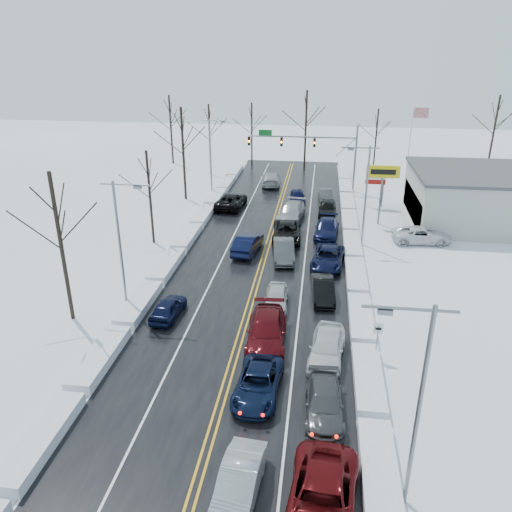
# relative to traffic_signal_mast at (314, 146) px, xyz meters

# --- Properties ---
(ground) EXTENTS (160.00, 160.00, 0.00)m
(ground) POSITION_rel_traffic_signal_mast_xyz_m (-3.45, -27.99, -5.48)
(ground) COLOR white
(ground) RESTS_ON ground
(road_surface) EXTENTS (14.00, 84.00, 0.01)m
(road_surface) POSITION_rel_traffic_signal_mast_xyz_m (-3.45, -25.99, -5.47)
(road_surface) COLOR black
(road_surface) RESTS_ON ground
(snow_bank_left) EXTENTS (1.52, 72.00, 0.63)m
(snow_bank_left) POSITION_rel_traffic_signal_mast_xyz_m (-11.05, -25.99, -5.48)
(snow_bank_left) COLOR silver
(snow_bank_left) RESTS_ON ground
(snow_bank_right) EXTENTS (1.52, 72.00, 0.63)m
(snow_bank_right) POSITION_rel_traffic_signal_mast_xyz_m (4.15, -25.99, -5.48)
(snow_bank_right) COLOR silver
(snow_bank_right) RESTS_ON ground
(traffic_signal_mast) EXTENTS (13.28, 0.39, 8.00)m
(traffic_signal_mast) POSITION_rel_traffic_signal_mast_xyz_m (0.00, 0.00, 0.00)
(traffic_signal_mast) COLOR slate
(traffic_signal_mast) RESTS_ON ground
(tires_plus_sign) EXTENTS (3.20, 0.34, 6.00)m
(tires_plus_sign) POSITION_rel_traffic_signal_mast_xyz_m (7.05, -12.00, -0.49)
(tires_plus_sign) COLOR slate
(tires_plus_sign) RESTS_ON ground
(used_vehicles_sign) EXTENTS (2.20, 0.22, 4.65)m
(used_vehicles_sign) POSITION_rel_traffic_signal_mast_xyz_m (7.05, -5.99, -2.16)
(used_vehicles_sign) COLOR slate
(used_vehicles_sign) RESTS_ON ground
(speed_limit_sign) EXTENTS (0.55, 0.09, 2.35)m
(speed_limit_sign) POSITION_rel_traffic_signal_mast_xyz_m (4.75, -35.99, -3.84)
(speed_limit_sign) COLOR slate
(speed_limit_sign) RESTS_ON ground
(flagpole) EXTENTS (1.87, 1.20, 10.00)m
(flagpole) POSITION_rel_traffic_signal_mast_xyz_m (11.72, 2.01, 0.45)
(flagpole) COLOR silver
(flagpole) RESTS_ON ground
(streetlight_se) EXTENTS (3.20, 0.25, 9.00)m
(streetlight_se) POSITION_rel_traffic_signal_mast_xyz_m (4.85, -45.99, -0.17)
(streetlight_se) COLOR slate
(streetlight_se) RESTS_ON ground
(streetlight_ne) EXTENTS (3.20, 0.25, 9.00)m
(streetlight_ne) POSITION_rel_traffic_signal_mast_xyz_m (4.85, -17.99, -0.17)
(streetlight_ne) COLOR slate
(streetlight_ne) RESTS_ON ground
(streetlight_sw) EXTENTS (3.20, 0.25, 9.00)m
(streetlight_sw) POSITION_rel_traffic_signal_mast_xyz_m (-11.74, -31.99, -0.17)
(streetlight_sw) COLOR slate
(streetlight_sw) RESTS_ON ground
(streetlight_nw) EXTENTS (3.20, 0.25, 9.00)m
(streetlight_nw) POSITION_rel_traffic_signal_mast_xyz_m (-11.74, -3.99, -0.17)
(streetlight_nw) COLOR slate
(streetlight_nw) RESTS_ON ground
(tree_left_b) EXTENTS (4.00, 4.00, 10.00)m
(tree_left_b) POSITION_rel_traffic_signal_mast_xyz_m (-14.95, -33.99, 1.51)
(tree_left_b) COLOR #2D231C
(tree_left_b) RESTS_ON ground
(tree_left_c) EXTENTS (3.40, 3.40, 8.50)m
(tree_left_c) POSITION_rel_traffic_signal_mast_xyz_m (-13.95, -19.99, 0.46)
(tree_left_c) COLOR #2D231C
(tree_left_c) RESTS_ON ground
(tree_left_d) EXTENTS (4.20, 4.20, 10.50)m
(tree_left_d) POSITION_rel_traffic_signal_mast_xyz_m (-14.65, -5.99, 1.86)
(tree_left_d) COLOR #2D231C
(tree_left_d) RESTS_ON ground
(tree_left_e) EXTENTS (3.80, 3.80, 9.50)m
(tree_left_e) POSITION_rel_traffic_signal_mast_xyz_m (-14.25, 6.01, 1.16)
(tree_left_e) COLOR #2D231C
(tree_left_e) RESTS_ON ground
(tree_far_a) EXTENTS (4.00, 4.00, 10.00)m
(tree_far_a) POSITION_rel_traffic_signal_mast_xyz_m (-21.45, 12.01, 1.51)
(tree_far_a) COLOR #2D231C
(tree_far_a) RESTS_ON ground
(tree_far_b) EXTENTS (3.60, 3.60, 9.00)m
(tree_far_b) POSITION_rel_traffic_signal_mast_xyz_m (-9.45, 13.01, 0.81)
(tree_far_b) COLOR #2D231C
(tree_far_b) RESTS_ON ground
(tree_far_c) EXTENTS (4.40, 4.40, 11.00)m
(tree_far_c) POSITION_rel_traffic_signal_mast_xyz_m (-1.45, 11.01, 2.21)
(tree_far_c) COLOR #2D231C
(tree_far_c) RESTS_ON ground
(tree_far_d) EXTENTS (3.40, 3.40, 8.50)m
(tree_far_d) POSITION_rel_traffic_signal_mast_xyz_m (8.55, 12.51, 0.46)
(tree_far_d) COLOR #2D231C
(tree_far_d) RESTS_ON ground
(tree_far_e) EXTENTS (4.20, 4.20, 10.50)m
(tree_far_e) POSITION_rel_traffic_signal_mast_xyz_m (24.55, 13.01, 1.86)
(tree_far_e) COLOR #2D231C
(tree_far_e) RESTS_ON ground
(queued_car_1) EXTENTS (1.90, 4.54, 1.46)m
(queued_car_1) POSITION_rel_traffic_signal_mast_xyz_m (-1.58, -46.62, -5.48)
(queued_car_1) COLOR #989AA0
(queued_car_1) RESTS_ON ground
(queued_car_2) EXTENTS (2.47, 4.97, 1.35)m
(queued_car_2) POSITION_rel_traffic_signal_mast_xyz_m (-1.64, -40.14, -5.48)
(queued_car_2) COLOR black
(queued_car_2) RESTS_ON ground
(queued_car_3) EXTENTS (2.64, 5.89, 1.68)m
(queued_car_3) POSITION_rel_traffic_signal_mast_xyz_m (-1.74, -35.25, -5.48)
(queued_car_3) COLOR #49090E
(queued_car_3) RESTS_ON ground
(queued_car_4) EXTENTS (1.72, 3.99, 1.34)m
(queued_car_4) POSITION_rel_traffic_signal_mast_xyz_m (-1.58, -30.49, -5.48)
(queued_car_4) COLOR silver
(queued_car_4) RESTS_ON ground
(queued_car_5) EXTENTS (2.27, 5.03, 1.60)m
(queued_car_5) POSITION_rel_traffic_signal_mast_xyz_m (-1.75, -22.25, -5.48)
(queued_car_5) COLOR #3B3D3F
(queued_car_5) RESTS_ON ground
(queued_car_6) EXTENTS (2.86, 5.72, 1.56)m
(queued_car_6) POSITION_rel_traffic_signal_mast_xyz_m (-1.85, -17.65, -5.48)
(queued_car_6) COLOR black
(queued_car_6) RESTS_ON ground
(queued_car_7) EXTENTS (3.12, 6.03, 1.67)m
(queued_car_7) POSITION_rel_traffic_signal_mast_xyz_m (-1.82, -11.78, -5.48)
(queued_car_7) COLOR #9D9FA4
(queued_car_7) RESTS_ON ground
(queued_car_8) EXTENTS (2.10, 4.28, 1.40)m
(queued_car_8) POSITION_rel_traffic_signal_mast_xyz_m (-1.50, -5.56, -5.48)
(queued_car_8) COLOR black
(queued_car_8) RESTS_ON ground
(queued_car_11) EXTENTS (2.03, 4.66, 1.33)m
(queued_car_11) POSITION_rel_traffic_signal_mast_xyz_m (1.80, -41.23, -5.48)
(queued_car_11) COLOR #3D3F42
(queued_car_11) RESTS_ON ground
(queued_car_12) EXTENTS (2.43, 5.00, 1.64)m
(queued_car_12) POSITION_rel_traffic_signal_mast_xyz_m (1.90, -36.47, -5.48)
(queued_car_12) COLOR silver
(queued_car_12) RESTS_ON ground
(queued_car_13) EXTENTS (1.85, 4.44, 1.43)m
(queued_car_13) POSITION_rel_traffic_signal_mast_xyz_m (1.62, -28.94, -5.48)
(queued_car_13) COLOR black
(queued_car_13) RESTS_ON ground
(queued_car_14) EXTENTS (3.03, 5.56, 1.48)m
(queued_car_14) POSITION_rel_traffic_signal_mast_xyz_m (1.97, -23.12, -5.48)
(queued_car_14) COLOR black
(queued_car_14) RESTS_ON ground
(queued_car_15) EXTENTS (2.54, 5.40, 1.52)m
(queued_car_15) POSITION_rel_traffic_signal_mast_xyz_m (1.85, -16.21, -5.48)
(queued_car_15) COLOR black
(queued_car_15) RESTS_ON ground
(queued_car_16) EXTENTS (1.96, 4.64, 1.56)m
(queued_car_16) POSITION_rel_traffic_signal_mast_xyz_m (1.90, -9.84, -5.48)
(queued_car_16) COLOR black
(queued_car_16) RESTS_ON ground
(queued_car_17) EXTENTS (1.86, 4.15, 1.32)m
(queued_car_17) POSITION_rel_traffic_signal_mast_xyz_m (1.69, -4.69, -5.48)
(queued_car_17) COLOR #3C3E41
(queued_car_17) RESTS_ON ground
(oncoming_car_0) EXTENTS (2.37, 5.12, 1.63)m
(oncoming_car_0) POSITION_rel_traffic_signal_mast_xyz_m (-5.01, -21.14, -5.48)
(oncoming_car_0) COLOR black
(oncoming_car_0) RESTS_ON ground
(oncoming_car_1) EXTENTS (3.18, 6.00, 1.61)m
(oncoming_car_1) POSITION_rel_traffic_signal_mast_xyz_m (-8.73, -8.61, -5.48)
(oncoming_car_1) COLOR black
(oncoming_car_1) RESTS_ON ground
(oncoming_car_2) EXTENTS (2.84, 5.91, 1.66)m
(oncoming_car_2) POSITION_rel_traffic_signal_mast_xyz_m (-5.34, 1.61, -5.48)
(oncoming_car_2) COLOR #A0A3A8
(oncoming_car_2) RESTS_ON ground
(oncoming_car_3) EXTENTS (1.88, 4.03, 1.33)m
(oncoming_car_3) POSITION_rel_traffic_signal_mast_xyz_m (-8.64, -32.92, -5.48)
(oncoming_car_3) COLOR black
(oncoming_car_3) RESTS_ON ground
(parked_car_0) EXTENTS (5.48, 2.87, 1.47)m
(parked_car_0) POSITION_rel_traffic_signal_mast_xyz_m (10.50, -16.73, -5.48)
(parked_car_0) COLOR white
(parked_car_0) RESTS_ON ground
(parked_car_1) EXTENTS (2.76, 5.75, 1.62)m
(parked_car_1) POSITION_rel_traffic_signal_mast_xyz_m (13.36, -10.57, -5.48)
(parked_car_1) COLOR #3C3E40
(parked_car_1) RESTS_ON ground
(parked_car_2) EXTENTS (1.83, 4.45, 1.51)m
(parked_car_2) POSITION_rel_traffic_signal_mast_xyz_m (11.74, -5.98, -5.48)
(parked_car_2) COLOR black
(parked_car_2) RESTS_ON ground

